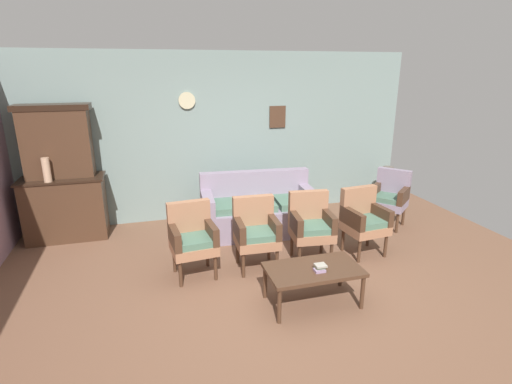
% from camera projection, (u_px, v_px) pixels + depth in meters
% --- Properties ---
extents(ground_plane, '(7.68, 7.68, 0.00)m').
position_uv_depth(ground_plane, '(274.00, 290.00, 4.53)').
color(ground_plane, brown).
extents(wall_back_with_decor, '(6.40, 0.09, 2.70)m').
position_uv_depth(wall_back_with_decor, '(225.00, 136.00, 6.53)').
color(wall_back_with_decor, gray).
rests_on(wall_back_with_decor, ground).
extents(side_cabinet, '(1.16, 0.55, 0.93)m').
position_uv_depth(side_cabinet, '(66.00, 208.00, 5.80)').
color(side_cabinet, '#472D1E').
rests_on(side_cabinet, ground).
extents(cabinet_upper_hutch, '(0.99, 0.38, 1.03)m').
position_uv_depth(cabinet_upper_hutch, '(57.00, 141.00, 5.58)').
color(cabinet_upper_hutch, '#472D1E').
rests_on(cabinet_upper_hutch, side_cabinet).
extents(vase_on_cabinet, '(0.10, 0.10, 0.34)m').
position_uv_depth(vase_on_cabinet, '(46.00, 170.00, 5.41)').
color(vase_on_cabinet, tan).
rests_on(vase_on_cabinet, side_cabinet).
extents(floral_couch, '(1.77, 0.92, 0.90)m').
position_uv_depth(floral_couch, '(258.00, 211.00, 6.08)').
color(floral_couch, gray).
rests_on(floral_couch, ground).
extents(armchair_by_doorway, '(0.57, 0.54, 0.90)m').
position_uv_depth(armchair_by_doorway, '(192.00, 237.00, 4.74)').
color(armchair_by_doorway, '#9E6B4C').
rests_on(armchair_by_doorway, ground).
extents(armchair_near_couch_end, '(0.54, 0.51, 0.90)m').
position_uv_depth(armchair_near_couch_end, '(256.00, 230.00, 4.93)').
color(armchair_near_couch_end, '#9E6B4C').
rests_on(armchair_near_couch_end, ground).
extents(armchair_row_middle, '(0.57, 0.55, 0.90)m').
position_uv_depth(armchair_row_middle, '(311.00, 224.00, 5.13)').
color(armchair_row_middle, '#9E6B4C').
rests_on(armchair_row_middle, ground).
extents(armchair_near_cabinet, '(0.56, 0.54, 0.90)m').
position_uv_depth(armchair_near_cabinet, '(364.00, 218.00, 5.31)').
color(armchair_near_cabinet, '#9E6B4C').
rests_on(armchair_near_cabinet, ground).
extents(wingback_chair_by_fireplace, '(0.71, 0.71, 0.90)m').
position_uv_depth(wingback_chair_by_fireplace, '(390.00, 196.00, 6.26)').
color(wingback_chair_by_fireplace, gray).
rests_on(wingback_chair_by_fireplace, ground).
extents(coffee_table, '(1.00, 0.56, 0.42)m').
position_uv_depth(coffee_table, '(313.00, 272.00, 4.17)').
color(coffee_table, '#472D1E').
rests_on(coffee_table, ground).
extents(book_stack_on_table, '(0.13, 0.11, 0.07)m').
position_uv_depth(book_stack_on_table, '(320.00, 268.00, 4.09)').
color(book_stack_on_table, '#9A7EA0').
rests_on(book_stack_on_table, coffee_table).
extents(floor_vase_by_wall, '(0.19, 0.19, 0.75)m').
position_uv_depth(floor_vase_by_wall, '(386.00, 187.00, 7.13)').
color(floor_vase_by_wall, '#60544A').
rests_on(floor_vase_by_wall, ground).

